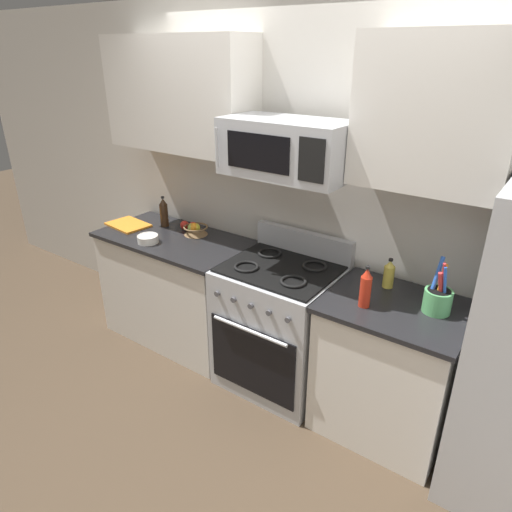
% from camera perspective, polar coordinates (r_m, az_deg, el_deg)
% --- Properties ---
extents(ground_plane, '(16.00, 16.00, 0.00)m').
position_cam_1_polar(ground_plane, '(3.19, -4.08, -20.94)').
color(ground_plane, '#473828').
extents(wall_back, '(8.00, 0.10, 2.60)m').
position_cam_1_polar(wall_back, '(3.26, 7.06, 7.04)').
color(wall_back, beige).
rests_on(wall_back, ground).
extents(counter_left, '(1.23, 0.66, 0.91)m').
position_cam_1_polar(counter_left, '(3.86, -9.79, -3.89)').
color(counter_left, silver).
rests_on(counter_left, ground).
extents(range_oven, '(0.76, 0.70, 1.09)m').
position_cam_1_polar(range_oven, '(3.30, 2.92, -8.52)').
color(range_oven, '#B2B5BA').
rests_on(range_oven, ground).
extents(counter_right, '(0.82, 0.66, 0.91)m').
position_cam_1_polar(counter_right, '(3.03, 16.02, -13.24)').
color(counter_right, silver).
rests_on(counter_right, ground).
extents(microwave, '(0.79, 0.44, 0.34)m').
position_cam_1_polar(microwave, '(2.84, 3.79, 13.23)').
color(microwave, '#B2B5BA').
extents(upper_cabinets_left, '(1.22, 0.34, 0.79)m').
position_cam_1_polar(upper_cabinets_left, '(3.55, -9.51, 19.20)').
color(upper_cabinets_left, silver).
extents(upper_cabinets_right, '(0.81, 0.34, 0.79)m').
position_cam_1_polar(upper_cabinets_right, '(2.63, 21.48, 16.16)').
color(upper_cabinets_right, silver).
extents(utensil_crock, '(0.15, 0.15, 0.32)m').
position_cam_1_polar(utensil_crock, '(2.75, 21.64, -5.02)').
color(utensil_crock, '#59AD66').
rests_on(utensil_crock, counter_right).
extents(fruit_basket, '(0.19, 0.19, 0.10)m').
position_cam_1_polar(fruit_basket, '(3.67, -7.59, 3.34)').
color(fruit_basket, brown).
rests_on(fruit_basket, counter_left).
extents(apple_loose, '(0.07, 0.07, 0.07)m').
position_cam_1_polar(apple_loose, '(3.80, -8.88, 3.82)').
color(apple_loose, red).
rests_on(apple_loose, counter_left).
extents(cutting_board, '(0.37, 0.29, 0.02)m').
position_cam_1_polar(cutting_board, '(3.98, -15.60, 3.78)').
color(cutting_board, orange).
rests_on(cutting_board, counter_left).
extents(bottle_hot_sauce, '(0.07, 0.07, 0.25)m').
position_cam_1_polar(bottle_hot_sauce, '(2.67, 13.46, -3.89)').
color(bottle_hot_sauce, red).
rests_on(bottle_hot_sauce, counter_right).
extents(bottle_oil, '(0.07, 0.07, 0.19)m').
position_cam_1_polar(bottle_oil, '(2.94, 16.19, -2.18)').
color(bottle_oil, gold).
rests_on(bottle_oil, counter_right).
extents(bottle_soy, '(0.07, 0.07, 0.25)m').
position_cam_1_polar(bottle_soy, '(3.87, -11.38, 5.32)').
color(bottle_soy, '#382314').
rests_on(bottle_soy, counter_left).
extents(prep_bowl, '(0.16, 0.16, 0.06)m').
position_cam_1_polar(prep_bowl, '(3.58, -13.28, 2.11)').
color(prep_bowl, white).
rests_on(prep_bowl, counter_left).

